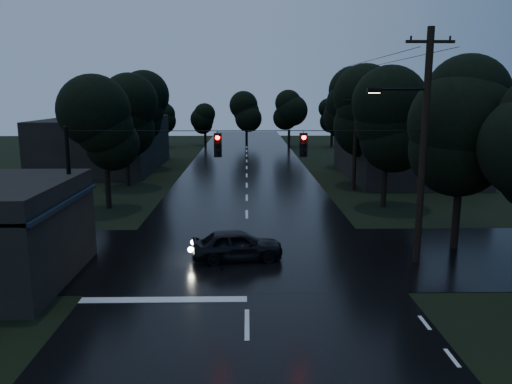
{
  "coord_description": "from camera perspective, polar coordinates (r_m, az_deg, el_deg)",
  "views": [
    {
      "loc": [
        0.01,
        -9.92,
        7.29
      ],
      "look_at": [
        0.45,
        13.7,
        2.66
      ],
      "focal_mm": 35.0,
      "sensor_mm": 36.0,
      "label": 1
    }
  ],
  "objects": [
    {
      "name": "span_signals",
      "position": [
        21.02,
        0.42,
        5.5
      ],
      "size": [
        15.0,
        0.37,
        1.12
      ],
      "color": "black",
      "rests_on": "ground"
    },
    {
      "name": "main_road",
      "position": [
        40.58,
        -1.07,
        0.74
      ],
      "size": [
        12.0,
        120.0,
        0.02
      ],
      "primitive_type": "cube",
      "color": "black",
      "rests_on": "ground"
    },
    {
      "name": "tree_left_b",
      "position": [
        41.1,
        -14.76,
        8.4
      ],
      "size": [
        4.2,
        4.2,
        8.85
      ],
      "color": "black",
      "rests_on": "ground"
    },
    {
      "name": "tree_corner_near",
      "position": [
        25.04,
        22.63,
        7.28
      ],
      "size": [
        4.48,
        4.48,
        9.44
      ],
      "color": "black",
      "rests_on": "ground"
    },
    {
      "name": "tree_left_a",
      "position": [
        33.23,
        -16.94,
        7.09
      ],
      "size": [
        3.92,
        3.92,
        8.26
      ],
      "color": "black",
      "rests_on": "ground"
    },
    {
      "name": "anchor_pole_left",
      "position": [
        22.64,
        -20.43,
        -0.54
      ],
      "size": [
        0.18,
        0.18,
        6.0
      ],
      "primitive_type": "cylinder",
      "color": "black",
      "rests_on": "ground"
    },
    {
      "name": "building_far_right",
      "position": [
        46.38,
        16.54,
        4.34
      ],
      "size": [
        10.0,
        14.0,
        4.4
      ],
      "primitive_type": "cube",
      "color": "black",
      "rests_on": "ground"
    },
    {
      "name": "tree_left_c",
      "position": [
        50.97,
        -12.8,
        9.37
      ],
      "size": [
        4.48,
        4.48,
        9.44
      ],
      "color": "black",
      "rests_on": "ground"
    },
    {
      "name": "tree_right_a",
      "position": [
        33.2,
        14.78,
        7.85
      ],
      "size": [
        4.2,
        4.2,
        8.85
      ],
      "color": "black",
      "rests_on": "ground"
    },
    {
      "name": "tree_right_b",
      "position": [
        41.08,
        12.59,
        9.02
      ],
      "size": [
        4.48,
        4.48,
        9.44
      ],
      "color": "black",
      "rests_on": "ground"
    },
    {
      "name": "car",
      "position": [
        22.4,
        -2.15,
        -6.05
      ],
      "size": [
        4.24,
        2.13,
        1.38
      ],
      "primitive_type": "imported",
      "rotation": [
        0.0,
        0.0,
        1.7
      ],
      "color": "black",
      "rests_on": "ground"
    },
    {
      "name": "tree_right_c",
      "position": [
        50.96,
        10.62,
        9.87
      ],
      "size": [
        4.76,
        4.76,
        10.03
      ],
      "color": "black",
      "rests_on": "ground"
    },
    {
      "name": "utility_pole_far",
      "position": [
        38.97,
        11.27,
        5.86
      ],
      "size": [
        2.0,
        0.3,
        7.5
      ],
      "color": "black",
      "rests_on": "ground"
    },
    {
      "name": "building_far_left",
      "position": [
        52.07,
        -16.75,
        5.35
      ],
      "size": [
        10.0,
        16.0,
        5.0
      ],
      "primitive_type": "cube",
      "color": "black",
      "rests_on": "ground"
    },
    {
      "name": "cross_street",
      "position": [
        23.1,
        -1.05,
        -7.3
      ],
      "size": [
        60.0,
        9.0,
        0.02
      ],
      "primitive_type": "cube",
      "color": "black",
      "rests_on": "ground"
    },
    {
      "name": "utility_pole_main",
      "position": [
        22.28,
        18.4,
        5.3
      ],
      "size": [
        3.5,
        0.3,
        10.0
      ],
      "color": "black",
      "rests_on": "ground"
    }
  ]
}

